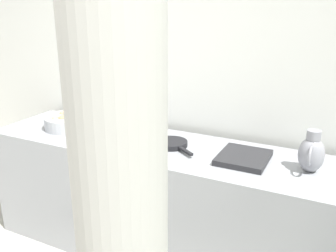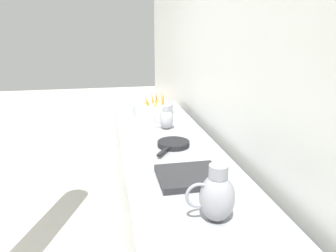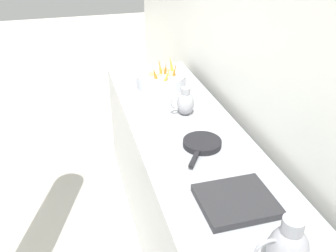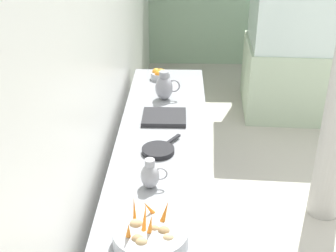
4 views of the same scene
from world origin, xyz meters
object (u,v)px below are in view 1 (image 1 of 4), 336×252
vegetable_colander (69,121)px  skillet_on_counter (172,144)px  metal_pitcher_tall (311,153)px  metal_pitcher_short (124,125)px  support_column (117,129)px

vegetable_colander → skillet_on_counter: 0.90m
metal_pitcher_tall → metal_pitcher_short: bearing=-91.5°
support_column → vegetable_colander: bearing=-134.4°
metal_pitcher_tall → metal_pitcher_short: (-0.03, -1.30, -0.03)m
metal_pitcher_tall → vegetable_colander: bearing=-90.0°
skillet_on_counter → vegetable_colander: bearing=-89.7°
metal_pitcher_tall → support_column: size_ratio=0.08×
skillet_on_counter → support_column: 1.60m
vegetable_colander → support_column: 2.06m
support_column → metal_pitcher_tall: bearing=164.3°
metal_pitcher_tall → support_column: bearing=-15.7°
metal_pitcher_short → support_column: size_ratio=0.06×
metal_pitcher_short → support_column: (1.41, 0.92, 0.54)m
metal_pitcher_short → support_column: 1.77m
vegetable_colander → support_column: support_column is taller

